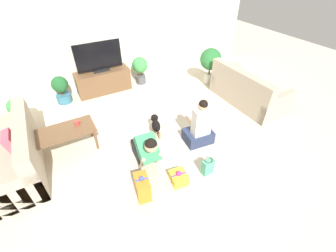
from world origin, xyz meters
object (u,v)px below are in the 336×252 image
person_sitting (200,128)px  gift_bag_a (208,167)px  potted_plant_back_left (61,89)px  potted_plant_corner_left (19,111)px  potted_plant_corner_right (211,60)px  tv (99,58)px  sofa_right (247,91)px  coffee_table (63,133)px  potted_plant_back_right (140,67)px  gift_box_b (142,187)px  gift_box_a (179,178)px  dog (156,124)px  tv_console (103,81)px  person_kneeling (146,149)px  sofa_left (14,156)px  mug (77,123)px

person_sitting → gift_bag_a: 0.80m
gift_bag_a → potted_plant_back_left: bearing=115.7°
potted_plant_corner_left → potted_plant_corner_right: bearing=-3.6°
tv → sofa_right: bearing=-38.3°
tv → coffee_table: bearing=-123.9°
potted_plant_back_right → gift_box_b: size_ratio=1.80×
gift_box_a → potted_plant_corner_right: bearing=45.1°
coffee_table → person_sitting: bearing=-23.4°
potted_plant_back_left → dog: bearing=-57.3°
potted_plant_back_left → person_sitting: 3.44m
gift_box_a → gift_bag_a: gift_bag_a is taller
tv_console → gift_box_a: (0.16, -3.47, -0.20)m
potted_plant_corner_right → person_sitting: potted_plant_corner_right is taller
coffee_table → person_kneeling: 1.52m
coffee_table → gift_box_a: size_ratio=3.46×
potted_plant_back_right → sofa_left: bearing=-148.6°
tv_console → potted_plant_back_left: (-1.02, -0.05, 0.08)m
potted_plant_corner_left → person_sitting: person_sitting is taller
sofa_right → gift_box_a: bearing=115.3°
potted_plant_back_left → gift_box_a: size_ratio=2.10×
potted_plant_back_left → gift_box_b: size_ratio=1.63×
potted_plant_back_right → potted_plant_corner_right: 1.88m
sofa_left → gift_bag_a: sofa_left is taller
mug → tv: bearing=61.6°
sofa_left → gift_bag_a: (2.72, -1.62, -0.16)m
mug → dog: bearing=-16.6°
sofa_right → potted_plant_corner_right: bearing=6.8°
coffee_table → mug: (0.27, 0.04, 0.10)m
coffee_table → potted_plant_corner_right: 4.02m
potted_plant_back_right → potted_plant_corner_left: bearing=-167.9°
potted_plant_back_left → mug: (0.04, -1.77, 0.15)m
sofa_right → person_kneeling: bearing=102.7°
potted_plant_corner_left → person_kneeling: size_ratio=0.86×
tv_console → tv: 0.60m
person_sitting → gift_bag_a: bearing=72.0°
coffee_table → person_sitting: (2.25, -0.97, -0.08)m
gift_box_a → gift_box_b: (-0.60, 0.06, 0.09)m
potted_plant_corner_right → person_kneeling: 3.39m
sofa_left → gift_box_b: bearing=47.5°
potted_plant_corner_right → coffee_table: bearing=-167.0°
tv_console → mug: (-0.98, -1.82, 0.23)m
tv → potted_plant_back_left: (-1.02, -0.05, -0.52)m
sofa_left → tv_console: bearing=133.2°
potted_plant_back_left → person_kneeling: 2.96m
sofa_left → mug: size_ratio=15.05×
potted_plant_corner_right → mug: (-3.64, -0.86, -0.14)m
potted_plant_back_right → potted_plant_corner_right: (1.64, -0.91, 0.19)m
coffee_table → tv_console: 2.25m
coffee_table → tv_console: size_ratio=0.82×
coffee_table → tv: size_ratio=0.98×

